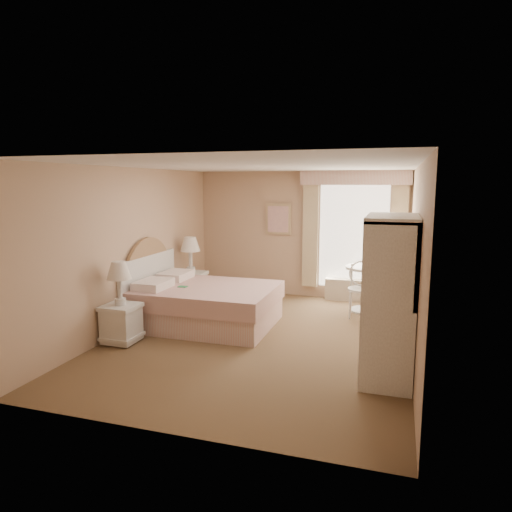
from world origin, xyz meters
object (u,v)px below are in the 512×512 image
(nightstand_near, at_px, (121,313))
(round_table, at_px, (367,281))
(nightstand_far, at_px, (191,279))
(armoire, at_px, (389,311))
(cafe_chair, at_px, (362,285))
(bed, at_px, (201,303))

(nightstand_near, relative_size, round_table, 1.43)
(nightstand_far, height_order, armoire, armoire)
(round_table, height_order, cafe_chair, cafe_chair)
(bed, xyz_separation_m, round_table, (2.50, 1.58, 0.19))
(bed, xyz_separation_m, nightstand_far, (-0.72, 1.16, 0.11))
(cafe_chair, bearing_deg, round_table, 74.91)
(nightstand_near, bearing_deg, nightstand_far, 90.00)
(nightstand_far, xyz_separation_m, cafe_chair, (3.16, 0.09, 0.08))
(nightstand_near, xyz_separation_m, nightstand_far, (0.00, 2.30, 0.03))
(round_table, bearing_deg, armoire, -81.15)
(nightstand_far, xyz_separation_m, armoire, (3.65, -2.33, 0.31))
(nightstand_near, bearing_deg, armoire, -0.42)
(armoire, bearing_deg, nightstand_far, 147.48)
(bed, height_order, round_table, bed)
(bed, relative_size, armoire, 1.13)
(nightstand_far, distance_m, armoire, 4.34)
(nightstand_far, height_order, round_table, nightstand_far)
(nightstand_near, bearing_deg, round_table, 40.15)
(bed, xyz_separation_m, nightstand_near, (-0.72, -1.14, 0.08))
(bed, height_order, cafe_chair, bed)
(cafe_chair, xyz_separation_m, armoire, (0.50, -2.42, 0.23))
(bed, xyz_separation_m, cafe_chair, (2.44, 1.25, 0.20))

